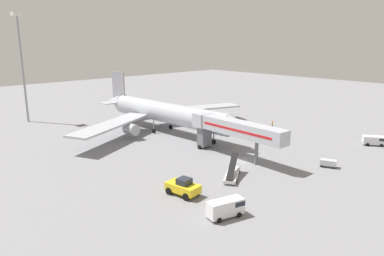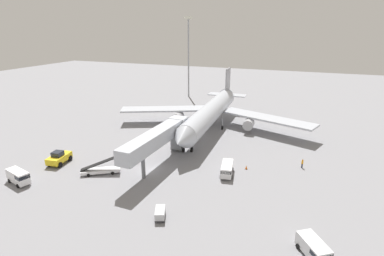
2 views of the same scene
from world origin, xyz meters
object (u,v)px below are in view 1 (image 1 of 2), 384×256
Objects in this scene: jet_bridge at (231,129)px; service_van_near_center at (226,207)px; pushback_tug at (183,187)px; safety_cone_alpha at (264,136)px; service_van_mid_right at (270,138)px; apron_light_mast at (20,49)px; airplane_at_gate at (164,112)px; ground_crew_worker_foreground at (272,124)px; baggage_cart_far_left at (328,163)px; service_van_rear_right at (374,140)px; belt_loader_truck at (232,173)px.

service_van_near_center is (-19.28, -15.88, -4.28)m from jet_bridge.
pushback_tug is 36.75m from safety_cone_alpha.
pushback_tug reaches higher than service_van_mid_right.
apron_light_mast is (1.55, 74.86, 18.57)m from service_van_near_center.
airplane_at_gate is 24.35m from jet_bridge.
ground_crew_worker_foreground is 10.81m from safety_cone_alpha.
apron_light_mast is (-25.76, 75.00, 19.14)m from baggage_cart_far_left.
jet_bridge reaches higher than service_van_mid_right.
ground_crew_worker_foreground is at bearing 95.26° from service_van_rear_right.
service_van_mid_right is (32.22, 7.25, -0.03)m from pushback_tug.
safety_cone_alpha is at bearing 13.56° from jet_bridge.
pushback_tug is 28.33m from baggage_cart_far_left.
service_van_rear_right is at bearing -11.08° from pushback_tug.
service_van_mid_right is 0.18× the size of apron_light_mast.
airplane_at_gate is at bearing 55.33° from pushback_tug.
ground_crew_worker_foreground is at bearing 32.51° from service_van_mid_right.
airplane_at_gate is 45.86m from service_van_near_center.
belt_loader_truck is at bearing 37.50° from service_van_near_center.
apron_light_mast is at bearing 117.91° from service_van_mid_right.
airplane_at_gate is 10.86× the size of service_van_rear_right.
pushback_tug reaches higher than ground_crew_worker_foreground.
jet_bridge is 3.17× the size of belt_loader_truck.
ground_crew_worker_foreground is at bearing 28.08° from service_van_near_center.
service_van_rear_right is (47.19, -9.24, -0.09)m from pushback_tug.
apron_light_mast reaches higher than jet_bridge.
airplane_at_gate reaches higher than ground_crew_worker_foreground.
service_van_mid_right is (13.38, 0.23, -4.40)m from jet_bridge.
belt_loader_truck reaches higher than service_van_mid_right.
apron_light_mast reaches higher than belt_loader_truck.
safety_cone_alpha is at bearing -58.33° from apron_light_mast.
safety_cone_alpha is (2.85, 3.69, -0.85)m from service_van_mid_right.
airplane_at_gate reaches higher than pushback_tug.
service_van_rear_right is (36.85, -8.66, 0.37)m from belt_loader_truck.
jet_bridge is at bearing -96.49° from airplane_at_gate.
service_van_rear_right is at bearing -0.46° from service_van_near_center.
airplane_at_gate is 7.58× the size of belt_loader_truck.
belt_loader_truck is 69.89m from apron_light_mast.
belt_loader_truck is at bearing 153.02° from baggage_cart_far_left.
service_van_mid_right is at bearing 12.69° from pushback_tug.
jet_bridge reaches higher than service_van_near_center.
service_van_near_center is at bearing -91.19° from apron_light_mast.
jet_bridge is 0.75× the size of apron_light_mast.
service_van_near_center reaches higher than service_van_mid_right.
pushback_tug is at bearing -161.13° from ground_crew_worker_foreground.
ground_crew_worker_foreground is (18.06, 24.34, 0.20)m from baggage_cart_far_left.
safety_cone_alpha is (16.23, 3.91, -5.25)m from jet_bridge.
service_van_rear_right is 20.33m from baggage_cart_far_left.
apron_light_mast reaches higher than baggage_cart_far_left.
service_van_rear_right is 0.90× the size of service_van_mid_right.
belt_loader_truck reaches higher than pushback_tug.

